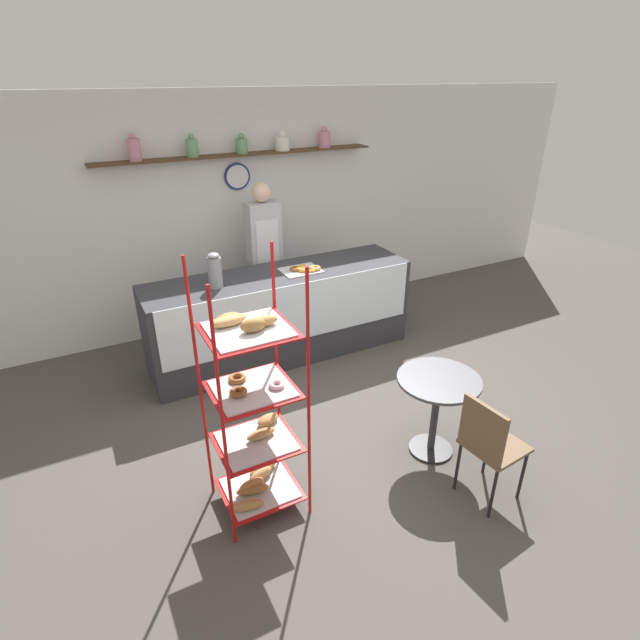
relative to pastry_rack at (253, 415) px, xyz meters
The scene contains 9 objects.
ground_plane 1.38m from the pastry_rack, 25.94° to the left, with size 14.00×14.00×0.00m, color #4C4742.
back_wall 3.23m from the pastry_rack, 71.27° to the left, with size 10.00×0.30×2.70m.
display_counter 2.17m from the pastry_rack, 61.67° to the left, with size 2.84×0.73×0.97m.
pastry_rack is the anchor object (origin of this frame).
person_worker 2.71m from the pastry_rack, 66.31° to the left, with size 0.37×0.23×1.79m.
cafe_table 1.51m from the pastry_rack, ahead, with size 0.66×0.66×0.71m.
cafe_chair 1.64m from the pastry_rack, 26.64° to the right, with size 0.42×0.42×0.87m.
coffee_carafe 1.90m from the pastry_rack, 79.95° to the left, with size 0.13×0.13×0.35m.
donut_tray_counter 2.23m from the pastry_rack, 55.40° to the left, with size 0.40×0.32×0.05m.
Camera 1 is at (-1.88, -3.10, 2.85)m, focal length 28.00 mm.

